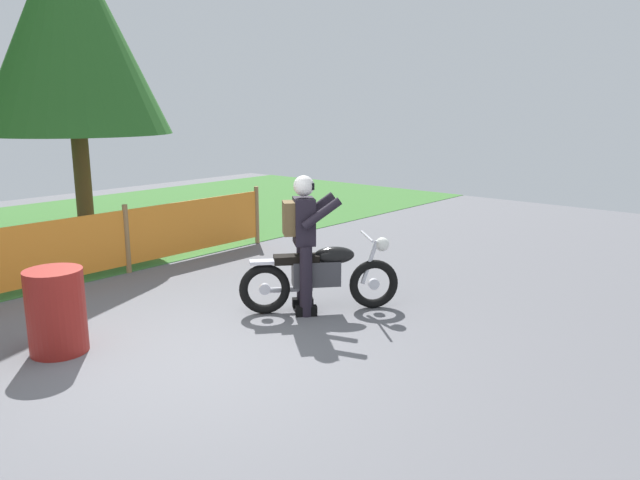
# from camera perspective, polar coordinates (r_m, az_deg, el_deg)

# --- Properties ---
(ground) EXTENTS (24.00, 24.00, 0.02)m
(ground) POSITION_cam_1_polar(r_m,az_deg,el_deg) (6.48, -12.01, -10.60)
(ground) COLOR #5B5B60
(barrier_fence) EXTENTS (8.14, 0.08, 1.05)m
(barrier_fence) POSITION_cam_1_polar(r_m,az_deg,el_deg) (9.02, -24.85, -1.21)
(barrier_fence) COLOR olive
(barrier_fence) RESTS_ON ground
(tree_near_left) EXTENTS (3.11, 3.11, 5.47)m
(tree_near_left) POSITION_cam_1_polar(r_m,az_deg,el_deg) (11.33, -22.35, 17.88)
(tree_near_left) COLOR brown
(tree_near_left) RESTS_ON ground
(motorcycle_lead) EXTENTS (1.59, 1.36, 0.94)m
(motorcycle_lead) POSITION_cam_1_polar(r_m,az_deg,el_deg) (7.51, 0.10, -3.30)
(motorcycle_lead) COLOR black
(motorcycle_lead) RESTS_ON ground
(rider_lead) EXTENTS (0.78, 0.75, 1.69)m
(rider_lead) POSITION_cam_1_polar(r_m,az_deg,el_deg) (7.35, -1.56, 0.34)
(rider_lead) COLOR black
(rider_lead) RESTS_ON ground
(oil_drum) EXTENTS (0.58, 0.58, 0.88)m
(oil_drum) POSITION_cam_1_polar(r_m,az_deg,el_deg) (6.83, -23.43, -6.13)
(oil_drum) COLOR maroon
(oil_drum) RESTS_ON ground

